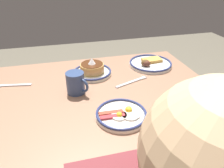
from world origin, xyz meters
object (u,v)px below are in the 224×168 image
Objects in this scene: coffee_mug at (76,83)px; cell_phone at (176,108)px; butter_knife at (7,85)px; fork_near at (132,82)px; plate_near_main at (150,63)px; plate_far_companion at (121,114)px; plate_center_pancakes at (92,70)px.

cell_phone is (-0.40, 0.23, -0.05)m from coffee_mug.
fork_near is at bearing 169.05° from butter_knife.
coffee_mug is (0.46, 0.20, 0.04)m from plate_near_main.
fork_near is at bearing 44.54° from plate_near_main.
fork_near is at bearing -117.16° from plate_far_companion.
plate_center_pancakes is (0.35, 0.03, 0.01)m from plate_near_main.
coffee_mug is (0.15, -0.23, 0.04)m from plate_far_companion.
plate_center_pancakes is at bearing 4.63° from plate_near_main.
plate_center_pancakes reaches higher than cell_phone.
plate_near_main is 0.79m from butter_knife.
cell_phone is at bearing 81.63° from plate_near_main.
plate_far_companion is (-0.05, 0.40, -0.01)m from plate_center_pancakes.
butter_knife is at bearing -10.95° from fork_near.
plate_far_companion is at bearing 96.91° from plate_center_pancakes.
plate_near_main reaches higher than butter_knife.
plate_far_companion is at bearing 123.49° from coffee_mug.
plate_near_main is 1.22× the size of plate_far_companion.
plate_far_companion is 1.97× the size of coffee_mug.
plate_center_pancakes is 2.01× the size of coffee_mug.
plate_center_pancakes reaches higher than fork_near.
plate_far_companion is 0.88× the size of butter_knife.
butter_knife is (0.44, 0.02, -0.02)m from plate_center_pancakes.
plate_near_main is 0.36m from plate_center_pancakes.
cell_phone is (-0.29, 0.40, -0.02)m from plate_center_pancakes.
fork_near is (-0.18, 0.14, -0.02)m from plate_center_pancakes.
fork_near is (0.11, -0.26, -0.00)m from cell_phone.
plate_far_companion is 0.62m from butter_knife.
cell_phone is 0.82m from butter_knife.
coffee_mug is at bearing 5.77° from fork_near.
plate_near_main is 0.44m from cell_phone.
fork_near is at bearing -44.44° from cell_phone.
plate_center_pancakes is 0.50m from cell_phone.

